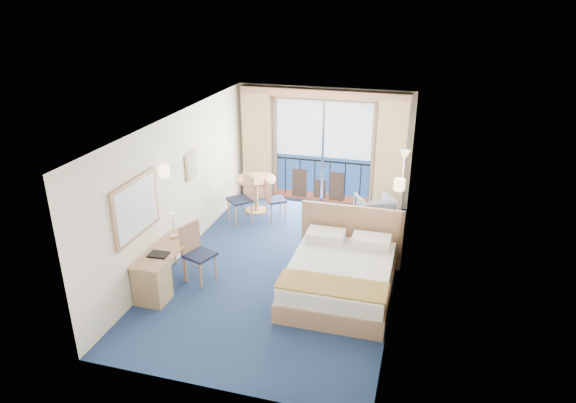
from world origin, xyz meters
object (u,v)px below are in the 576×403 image
Objects in this scene: nightstand at (387,242)px; table_chair_b at (244,195)px; table_chair_a at (272,197)px; floor_lamp at (404,169)px; bed at (340,275)px; desk_chair at (196,249)px; armchair at (374,210)px; desk at (155,277)px; round_table at (256,186)px.

table_chair_b is (-3.15, 0.75, 0.33)m from nightstand.
floor_lamp is at bearing -117.00° from table_chair_a.
bed is 2.03× the size of table_chair_b.
table_chair_a is at bearing 158.32° from nightstand.
bed reaches higher than desk_chair.
bed is 3.02× the size of armchair.
nightstand is 0.34× the size of floor_lamp.
floor_lamp is 3.41m from table_chair_b.
bed reaches higher than table_chair_a.
floor_lamp is 1.55× the size of table_chair_b.
armchair is at bearing -21.16° from desk_chair.
armchair is at bearing 85.57° from bed.
desk_chair reaches higher than nightstand.
desk is 1.43× the size of desk_chair.
table_chair_b is at bearing 83.76° from desk.
floor_lamp is at bearing 2.52° from round_table.
bed is 1.62m from nightstand.
armchair is 2.68m from round_table.
table_chair_a is (-2.18, -0.31, 0.19)m from armchair.
nightstand is 0.38× the size of desk.
round_table is 0.83× the size of table_chair_b.
table_chair_b is (0.35, 3.20, 0.22)m from desk.
desk_chair is (-2.70, -3.08, 0.26)m from armchair.
table_chair_b is at bearing -16.08° from armchair.
bed is 1.47× the size of desk.
table_chair_a is 0.63m from table_chair_b.
nightstand is at bearing -40.73° from desk_chair.
bed is at bearing -49.07° from round_table.
nightstand is 0.52× the size of table_chair_b.
desk is (-3.50, -2.45, 0.11)m from nightstand.
bed is 3.90× the size of nightstand.
round_table is at bearing -177.48° from floor_lamp.
table_chair_b reaches higher than desk_chair.
round_table is 0.58m from table_chair_b.
desk_chair is 1.14× the size of table_chair_a.
bed is at bearing -178.20° from table_chair_a.
floor_lamp is 3.25m from round_table.
bed is at bearing -104.07° from floor_lamp.
desk is 1.39× the size of table_chair_b.
table_chair_b is (-2.74, -0.60, 0.28)m from armchair.
round_table is at bearing 83.49° from desk.
floor_lamp is at bearing 75.93° from bed.
desk is (-3.61, -3.92, -0.87)m from floor_lamp.
nightstand is (0.63, 1.49, -0.04)m from bed.
desk is at bearing 22.49° from armchair.
bed reaches higher than round_table.
table_chair_a is 0.85× the size of table_chair_b.
desk is 3.81m from round_table.
desk_chair is at bearing -135.11° from floor_lamp.
desk is at bearing -96.51° from round_table.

